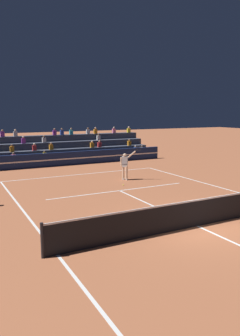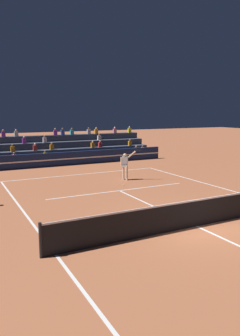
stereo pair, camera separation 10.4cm
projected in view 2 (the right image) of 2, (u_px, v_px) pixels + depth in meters
ground_plane at (196, 226)px, 12.49m from camera, size 120.00×120.00×0.00m
court_lines at (196, 226)px, 12.49m from camera, size 11.10×23.90×0.01m
tennis_net at (197, 213)px, 12.40m from camera, size 12.00×0.10×1.10m
sponsor_banner_wall at (65, 159)px, 26.48m from camera, size 18.00×0.26×1.10m
bleacher_stand at (54, 151)px, 29.20m from camera, size 17.80×3.80×2.83m
tennis_player at (125, 165)px, 20.80m from camera, size 1.15×0.89×2.26m
tennis_ball at (123, 185)px, 19.39m from camera, size 0.07×0.07×0.07m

